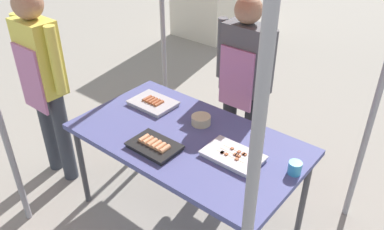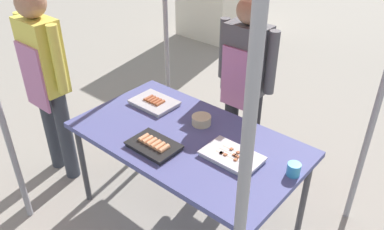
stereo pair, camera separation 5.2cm
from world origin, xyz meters
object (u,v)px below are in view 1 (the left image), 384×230
at_px(vendor_woman, 243,75).
at_px(customer_nearby, 43,75).
at_px(tray_grilled_sausages, 154,146).
at_px(tray_meat_skewers, 233,156).
at_px(drink_cup_near_edge, 295,168).
at_px(tray_pork_links, 153,103).
at_px(condiment_bowl, 201,120).
at_px(stall_table, 187,143).

height_order(vendor_woman, customer_nearby, customer_nearby).
distance_m(tray_grilled_sausages, tray_meat_skewers, 0.52).
bearing_deg(vendor_woman, drink_cup_near_edge, 140.58).
xyz_separation_m(tray_pork_links, condiment_bowl, (0.45, 0.02, 0.01)).
height_order(stall_table, vendor_woman, vendor_woman).
distance_m(tray_meat_skewers, tray_pork_links, 0.87).
distance_m(condiment_bowl, vendor_woman, 0.59).
relative_size(tray_grilled_sausages, tray_meat_skewers, 0.89).
distance_m(stall_table, tray_grilled_sausages, 0.26).
distance_m(stall_table, drink_cup_near_edge, 0.76).
bearing_deg(stall_table, customer_nearby, -166.06).
bearing_deg(customer_nearby, tray_pork_links, 32.51).
height_order(tray_grilled_sausages, tray_pork_links, tray_grilled_sausages).
bearing_deg(tray_grilled_sausages, tray_meat_skewers, 27.98).
relative_size(drink_cup_near_edge, vendor_woman, 0.05).
height_order(tray_pork_links, condiment_bowl, condiment_bowl).
xyz_separation_m(stall_table, condiment_bowl, (-0.03, 0.19, 0.09)).
relative_size(tray_meat_skewers, vendor_woman, 0.24).
bearing_deg(tray_meat_skewers, drink_cup_near_edge, 16.16).
bearing_deg(stall_table, tray_meat_skewers, 0.35).
xyz_separation_m(tray_meat_skewers, condiment_bowl, (-0.40, 0.18, 0.02)).
height_order(drink_cup_near_edge, vendor_woman, vendor_woman).
bearing_deg(drink_cup_near_edge, stall_table, -171.64).
distance_m(drink_cup_near_edge, customer_nearby, 2.00).
relative_size(tray_meat_skewers, tray_pork_links, 1.09).
relative_size(tray_meat_skewers, customer_nearby, 0.23).
bearing_deg(tray_grilled_sausages, tray_pork_links, 134.76).
bearing_deg(tray_pork_links, condiment_bowl, 2.91).
height_order(condiment_bowl, customer_nearby, customer_nearby).
height_order(tray_grilled_sausages, drink_cup_near_edge, drink_cup_near_edge).
relative_size(stall_table, drink_cup_near_edge, 19.53).
relative_size(tray_meat_skewers, condiment_bowl, 2.69).
bearing_deg(condiment_bowl, drink_cup_near_edge, -5.63).
distance_m(tray_grilled_sausages, vendor_woman, 1.01).
relative_size(condiment_bowl, customer_nearby, 0.09).
relative_size(tray_grilled_sausages, tray_pork_links, 0.97).
bearing_deg(stall_table, tray_pork_links, 161.37).
bearing_deg(tray_meat_skewers, vendor_woman, 119.21).
bearing_deg(drink_cup_near_edge, customer_nearby, -168.17).
xyz_separation_m(condiment_bowl, customer_nearby, (-1.18, -0.48, 0.18)).
relative_size(tray_pork_links, drink_cup_near_edge, 4.18).
distance_m(tray_meat_skewers, drink_cup_near_edge, 0.39).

